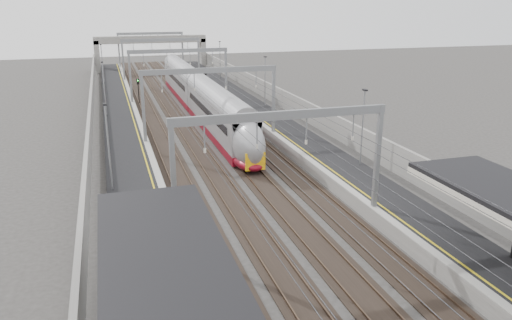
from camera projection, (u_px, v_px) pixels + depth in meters
platform_left at (126, 140)px, 49.01m from camera, size 4.00×120.00×1.00m
platform_right at (279, 128)px, 53.43m from camera, size 4.00×120.00×1.00m
tracks at (206, 138)px, 51.36m from camera, size 11.40×140.00×0.20m
overhead_line at (192, 70)px, 55.53m from camera, size 13.00×140.00×6.60m
overbridge at (151, 44)px, 99.90m from camera, size 22.00×2.20×6.90m
wall_left at (91, 131)px, 47.79m from camera, size 0.30×120.00×3.20m
wall_right at (307, 116)px, 53.97m from camera, size 0.30×120.00×3.20m
train at (202, 101)px, 59.86m from camera, size 2.63×47.84×4.15m
signal_green at (138, 87)px, 67.74m from camera, size 0.32×0.32×3.48m
signal_red_near at (191, 77)px, 76.48m from camera, size 0.32×0.32×3.48m
signal_red_far at (206, 77)px, 76.43m from camera, size 0.32×0.32×3.48m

